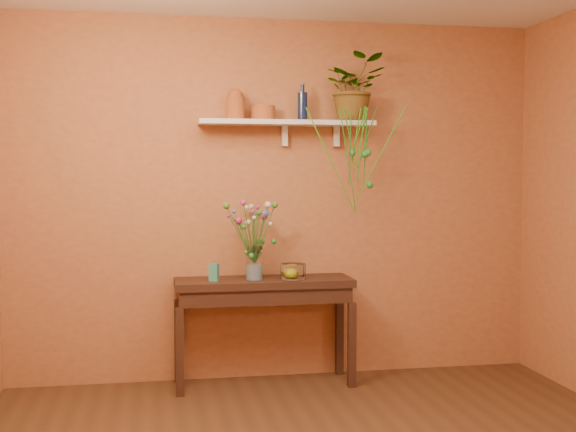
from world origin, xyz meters
The scene contains 13 objects.
room centered at (0.00, 0.00, 1.35)m, with size 4.04×4.04×2.70m.
sideboard centered at (-0.14, 1.77, 0.67)m, with size 1.29×0.41×0.78m.
wall_shelf centered at (0.06, 1.87, 1.92)m, with size 1.30×0.24×0.19m.
terracotta_jug centered at (-0.33, 1.86, 2.05)m, with size 0.14×0.14×0.23m.
terracotta_pot centered at (-0.13, 1.88, 1.99)m, with size 0.18×0.18×0.11m, color #B0542C.
blue_bottle centered at (0.16, 1.85, 2.05)m, with size 0.08×0.08×0.26m.
spider_plant centered at (0.56, 1.86, 2.18)m, with size 0.44×0.38×0.49m, color #297A28.
plant_fronds centered at (0.56, 1.69, 1.68)m, with size 0.71×0.29×0.77m.
glass_vase centered at (-0.22, 1.72, 0.89)m, with size 0.12×0.12×0.25m.
bouquet centered at (-0.21, 1.73, 1.19)m, with size 0.40×0.38×0.46m.
glass_bowl centered at (0.07, 1.72, 0.83)m, with size 0.18×0.18×0.11m.
lemon centered at (0.06, 1.72, 0.83)m, with size 0.08×0.08×0.08m, color yellow.
carton centered at (-0.51, 1.71, 0.85)m, with size 0.06×0.05×0.13m, color teal.
Camera 1 is at (-0.93, -3.52, 1.55)m, focal length 46.18 mm.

